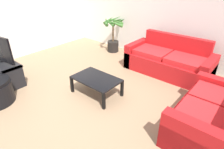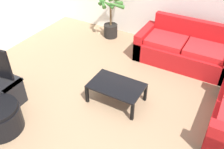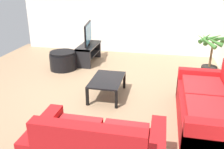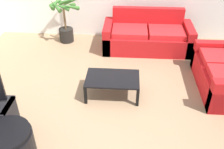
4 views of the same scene
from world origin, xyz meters
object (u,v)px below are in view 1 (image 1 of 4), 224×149
at_px(tv_stand, 3,69).
at_px(potted_palm, 113,35).
at_px(couch_main, 168,62).
at_px(couch_loveseat, 211,117).
at_px(coffee_table, 96,80).

height_order(tv_stand, potted_palm, potted_palm).
bearing_deg(couch_main, couch_loveseat, -46.83).
height_order(couch_loveseat, coffee_table, couch_loveseat).
bearing_deg(tv_stand, couch_loveseat, 18.34).
bearing_deg(coffee_table, tv_stand, -153.44).
xyz_separation_m(couch_loveseat, potted_palm, (-3.40, 1.76, 0.24)).
relative_size(couch_main, couch_loveseat, 1.31).
height_order(couch_loveseat, tv_stand, couch_loveseat).
height_order(couch_main, tv_stand, couch_main).
xyz_separation_m(couch_loveseat, coffee_table, (-2.09, -0.36, 0.03)).
height_order(couch_main, potted_palm, potted_palm).
relative_size(couch_main, tv_stand, 1.86).
height_order(couch_main, couch_loveseat, same).
relative_size(tv_stand, coffee_table, 1.16).
distance_m(tv_stand, potted_palm, 3.19).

